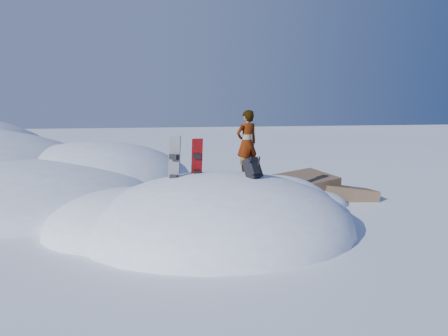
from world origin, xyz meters
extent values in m
plane|color=white|center=(0.00, 0.00, 0.00)|extent=(120.00, 120.00, 0.00)
ellipsoid|color=white|center=(0.00, 0.00, 0.00)|extent=(7.00, 6.00, 3.00)
ellipsoid|color=white|center=(-2.20, 0.60, 0.00)|extent=(4.40, 4.00, 2.20)
ellipsoid|color=white|center=(1.80, 0.80, 0.00)|extent=(3.60, 3.20, 2.50)
ellipsoid|color=white|center=(-6.00, 5.00, 0.00)|extent=(10.00, 9.00, 2.80)
ellipsoid|color=white|center=(-3.50, 7.50, 0.00)|extent=(8.00, 8.00, 3.60)
ellipsoid|color=white|center=(-5.50, 4.00, 0.00)|extent=(6.00, 5.00, 1.80)
cube|color=brown|center=(3.60, 3.40, 0.10)|extent=(2.82, 2.41, 1.62)
cube|color=brown|center=(5.20, 3.00, -0.10)|extent=(2.16, 1.80, 1.33)
cube|color=brown|center=(4.20, 4.60, 0.00)|extent=(2.08, 2.01, 1.10)
ellipsoid|color=white|center=(3.20, 2.40, 0.00)|extent=(3.20, 2.40, 1.00)
cube|color=red|center=(-0.53, 0.38, 1.62)|extent=(0.30, 0.28, 1.49)
cube|color=black|center=(-0.53, 0.32, 1.92)|extent=(0.19, 0.13, 0.13)
cube|color=black|center=(-0.53, 0.32, 1.47)|extent=(0.19, 0.13, 0.13)
cube|color=black|center=(-1.14, 0.22, 1.59)|extent=(0.39, 0.38, 1.71)
cube|color=black|center=(-1.14, 0.16, 1.93)|extent=(0.24, 0.23, 0.15)
cube|color=black|center=(-1.14, 0.16, 1.41)|extent=(0.24, 0.23, 0.15)
cube|color=black|center=(0.72, -0.41, 1.66)|extent=(0.53, 0.55, 0.56)
cube|color=black|center=(0.72, -0.57, 1.68)|extent=(0.32, 0.31, 0.30)
cylinder|color=black|center=(0.61, -0.54, 1.79)|extent=(0.04, 0.20, 0.37)
cylinder|color=black|center=(0.83, -0.54, 1.79)|extent=(0.04, 0.20, 0.37)
cube|color=black|center=(-2.52, -0.90, 0.11)|extent=(0.87, 0.82, 0.20)
cube|color=black|center=(-2.19, -0.68, 0.20)|extent=(0.39, 0.28, 0.13)
imported|color=slate|center=(0.96, 0.92, 2.18)|extent=(0.75, 0.60, 1.79)
camera|label=1|loc=(-2.40, -10.55, 3.13)|focal=35.00mm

